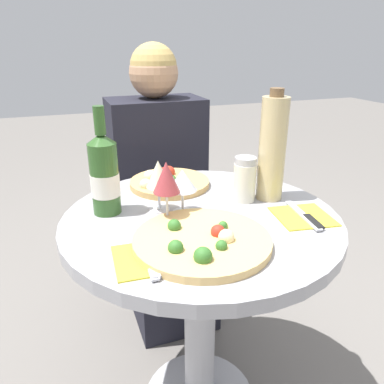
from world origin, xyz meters
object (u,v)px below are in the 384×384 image
Objects in this scene: seated_diner at (163,201)px; wine_bottle at (104,175)px; dining_table at (200,265)px; pizza_large at (202,241)px; chair_behind_diner at (155,205)px; tall_carafe at (272,149)px.

seated_diner is 0.63m from wine_bottle.
dining_table is 0.25m from pizza_large.
wine_bottle is at bearing 64.47° from chair_behind_diner.
dining_table is 0.83× the size of chair_behind_diner.
wine_bottle reaches higher than pizza_large.
seated_diner is (0.05, 0.57, -0.03)m from dining_table.
seated_diner reaches higher than chair_behind_diner.
tall_carafe is (0.20, -0.53, 0.36)m from seated_diner.
seated_diner is 3.55× the size of tall_carafe.
wine_bottle is (-0.29, -0.61, 0.39)m from chair_behind_diner.
wine_bottle is 0.90× the size of tall_carafe.
pizza_large is 1.00× the size of tall_carafe.
wine_bottle is (-0.19, 0.27, 0.10)m from pizza_large.
chair_behind_diner reaches higher than dining_table.
seated_diner is at bearing 110.58° from tall_carafe.
tall_carafe reaches higher than pizza_large.
pizza_large is 0.39m from tall_carafe.
pizza_large is at bearing 81.82° from seated_diner.
chair_behind_diner is 0.17m from seated_diner.
seated_diner is 0.77m from pizza_large.
pizza_large is (-0.06, -0.16, 0.18)m from dining_table.
dining_table is 2.59× the size of wine_bottle.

